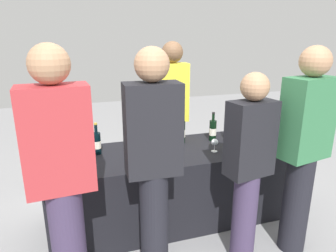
{
  "coord_description": "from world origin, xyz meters",
  "views": [
    {
      "loc": [
        -0.82,
        -2.59,
        1.79
      ],
      "look_at": [
        0.0,
        0.0,
        0.98
      ],
      "focal_mm": 32.06,
      "sensor_mm": 36.0,
      "label": 1
    }
  ],
  "objects_px": {
    "wine_bottle_3": "(154,136)",
    "guest_0": "(61,175)",
    "wine_bottle_5": "(213,130)",
    "guest_2": "(248,164)",
    "wine_glass_1": "(151,146)",
    "wine_glass_4": "(249,140)",
    "menu_board": "(64,152)",
    "wine_bottle_2": "(130,137)",
    "wine_bottle_1": "(97,143)",
    "wine_glass_3": "(237,138)",
    "wine_glass_0": "(133,148)",
    "guest_1": "(153,160)",
    "ice_bucket": "(240,134)",
    "guest_3": "(304,147)",
    "server_pouring": "(172,111)",
    "wine_bottle_6": "(231,131)",
    "wine_bottle_7": "(237,126)",
    "wine_glass_2": "(215,143)",
    "wine_bottle_0": "(70,144)",
    "wine_bottle_4": "(181,132)"
  },
  "relations": [
    {
      "from": "wine_bottle_3",
      "to": "guest_0",
      "type": "bearing_deg",
      "value": -132.58
    },
    {
      "from": "wine_bottle_5",
      "to": "guest_2",
      "type": "distance_m",
      "value": 0.91
    },
    {
      "from": "wine_glass_1",
      "to": "guest_0",
      "type": "relative_size",
      "value": 0.08
    },
    {
      "from": "wine_glass_4",
      "to": "menu_board",
      "type": "height_order",
      "value": "menu_board"
    },
    {
      "from": "wine_bottle_2",
      "to": "guest_2",
      "type": "height_order",
      "value": "guest_2"
    },
    {
      "from": "wine_bottle_1",
      "to": "wine_glass_3",
      "type": "bearing_deg",
      "value": -9.89
    },
    {
      "from": "wine_glass_0",
      "to": "menu_board",
      "type": "distance_m",
      "value": 1.27
    },
    {
      "from": "guest_1",
      "to": "ice_bucket",
      "type": "bearing_deg",
      "value": 33.04
    },
    {
      "from": "wine_bottle_5",
      "to": "wine_glass_4",
      "type": "height_order",
      "value": "wine_bottle_5"
    },
    {
      "from": "wine_bottle_3",
      "to": "wine_bottle_2",
      "type": "bearing_deg",
      "value": 177.12
    },
    {
      "from": "wine_glass_3",
      "to": "wine_bottle_5",
      "type": "bearing_deg",
      "value": 118.91
    },
    {
      "from": "wine_bottle_1",
      "to": "wine_glass_3",
      "type": "distance_m",
      "value": 1.36
    },
    {
      "from": "guest_3",
      "to": "server_pouring",
      "type": "bearing_deg",
      "value": 105.46
    },
    {
      "from": "wine_bottle_6",
      "to": "wine_glass_4",
      "type": "distance_m",
      "value": 0.26
    },
    {
      "from": "server_pouring",
      "to": "guest_1",
      "type": "bearing_deg",
      "value": 70.31
    },
    {
      "from": "wine_bottle_3",
      "to": "ice_bucket",
      "type": "bearing_deg",
      "value": -12.25
    },
    {
      "from": "wine_glass_3",
      "to": "menu_board",
      "type": "relative_size",
      "value": 0.14
    },
    {
      "from": "wine_bottle_5",
      "to": "wine_glass_1",
      "type": "distance_m",
      "value": 0.78
    },
    {
      "from": "wine_bottle_2",
      "to": "guest_3",
      "type": "relative_size",
      "value": 0.19
    },
    {
      "from": "wine_bottle_7",
      "to": "wine_glass_0",
      "type": "height_order",
      "value": "wine_bottle_7"
    },
    {
      "from": "server_pouring",
      "to": "guest_3",
      "type": "relative_size",
      "value": 1.01
    },
    {
      "from": "wine_glass_2",
      "to": "wine_glass_1",
      "type": "bearing_deg",
      "value": 173.85
    },
    {
      "from": "wine_bottle_3",
      "to": "guest_2",
      "type": "relative_size",
      "value": 0.19
    },
    {
      "from": "wine_bottle_0",
      "to": "wine_bottle_5",
      "type": "relative_size",
      "value": 1.11
    },
    {
      "from": "menu_board",
      "to": "wine_glass_3",
      "type": "bearing_deg",
      "value": -25.86
    },
    {
      "from": "wine_bottle_5",
      "to": "menu_board",
      "type": "xyz_separation_m",
      "value": [
        -1.54,
        0.81,
        -0.37
      ]
    },
    {
      "from": "wine_glass_1",
      "to": "guest_1",
      "type": "xyz_separation_m",
      "value": [
        -0.13,
        -0.6,
        0.12
      ]
    },
    {
      "from": "guest_2",
      "to": "guest_3",
      "type": "relative_size",
      "value": 0.9
    },
    {
      "from": "wine_bottle_0",
      "to": "wine_bottle_7",
      "type": "relative_size",
      "value": 1.1
    },
    {
      "from": "wine_glass_2",
      "to": "guest_2",
      "type": "relative_size",
      "value": 0.08
    },
    {
      "from": "wine_bottle_1",
      "to": "ice_bucket",
      "type": "bearing_deg",
      "value": -6.28
    },
    {
      "from": "wine_bottle_4",
      "to": "wine_glass_1",
      "type": "relative_size",
      "value": 2.36
    },
    {
      "from": "wine_glass_0",
      "to": "guest_1",
      "type": "distance_m",
      "value": 0.63
    },
    {
      "from": "wine_bottle_4",
      "to": "wine_glass_0",
      "type": "xyz_separation_m",
      "value": [
        -0.56,
        -0.25,
        -0.02
      ]
    },
    {
      "from": "wine_bottle_5",
      "to": "guest_3",
      "type": "bearing_deg",
      "value": -69.03
    },
    {
      "from": "wine_glass_0",
      "to": "guest_1",
      "type": "xyz_separation_m",
      "value": [
        0.03,
        -0.62,
        0.13
      ]
    },
    {
      "from": "guest_1",
      "to": "guest_3",
      "type": "height_order",
      "value": "guest_1"
    },
    {
      "from": "wine_glass_2",
      "to": "guest_1",
      "type": "xyz_separation_m",
      "value": [
        -0.75,
        -0.54,
        0.13
      ]
    },
    {
      "from": "wine_bottle_1",
      "to": "wine_glass_3",
      "type": "xyz_separation_m",
      "value": [
        1.34,
        -0.23,
        -0.01
      ]
    },
    {
      "from": "wine_bottle_1",
      "to": "wine_bottle_4",
      "type": "bearing_deg",
      "value": 3.47
    },
    {
      "from": "guest_0",
      "to": "wine_glass_4",
      "type": "bearing_deg",
      "value": 14.71
    },
    {
      "from": "ice_bucket",
      "to": "wine_bottle_1",
      "type": "bearing_deg",
      "value": 173.72
    },
    {
      "from": "wine_bottle_6",
      "to": "wine_bottle_7",
      "type": "bearing_deg",
      "value": 41.99
    },
    {
      "from": "wine_bottle_1",
      "to": "wine_bottle_7",
      "type": "relative_size",
      "value": 0.98
    },
    {
      "from": "wine_glass_1",
      "to": "ice_bucket",
      "type": "bearing_deg",
      "value": 3.51
    },
    {
      "from": "guest_0",
      "to": "guest_1",
      "type": "relative_size",
      "value": 1.02
    },
    {
      "from": "wine_glass_4",
      "to": "guest_1",
      "type": "height_order",
      "value": "guest_1"
    },
    {
      "from": "wine_bottle_1",
      "to": "wine_bottle_2",
      "type": "bearing_deg",
      "value": 7.36
    },
    {
      "from": "wine_glass_1",
      "to": "wine_glass_2",
      "type": "relative_size",
      "value": 1.1
    },
    {
      "from": "guest_3",
      "to": "wine_glass_3",
      "type": "bearing_deg",
      "value": 97.0
    }
  ]
}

